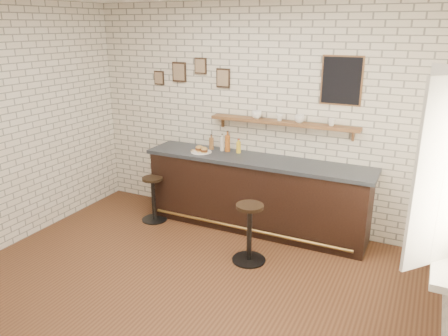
{
  "coord_description": "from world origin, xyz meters",
  "views": [
    {
      "loc": [
        2.16,
        -3.45,
        2.7
      ],
      "look_at": [
        0.04,
        0.9,
        1.1
      ],
      "focal_mm": 35.0,
      "sensor_mm": 36.0,
      "label": 1
    }
  ],
  "objects_px": {
    "bitters_bottle_brown": "(211,143)",
    "shelf_cup_d": "(332,123)",
    "bitters_bottle_white": "(222,144)",
    "bar_stool_right": "(249,231)",
    "bar_stool_left": "(153,197)",
    "bitters_bottle_amber": "(228,143)",
    "book_lower": "(443,247)",
    "shelf_cup_a": "(257,115)",
    "book_upper": "(443,243)",
    "bar_counter": "(256,194)",
    "ciabatta_sandwich": "(202,149)",
    "shelf_cup_b": "(280,118)",
    "condiment_bottle_yellow": "(239,147)",
    "shelf_cup_c": "(299,119)",
    "sandwich_plate": "(201,152)"
  },
  "relations": [
    {
      "from": "bar_counter",
      "to": "bar_stool_left",
      "type": "distance_m",
      "value": 1.47
    },
    {
      "from": "condiment_bottle_yellow",
      "to": "bar_stool_left",
      "type": "distance_m",
      "value": 1.42
    },
    {
      "from": "book_lower",
      "to": "book_upper",
      "type": "bearing_deg",
      "value": 87.41
    },
    {
      "from": "condiment_bottle_yellow",
      "to": "shelf_cup_b",
      "type": "bearing_deg",
      "value": 6.34
    },
    {
      "from": "bitters_bottle_white",
      "to": "bar_stool_right",
      "type": "distance_m",
      "value": 1.49
    },
    {
      "from": "bitters_bottle_brown",
      "to": "shelf_cup_a",
      "type": "bearing_deg",
      "value": 5.38
    },
    {
      "from": "ciabatta_sandwich",
      "to": "bitters_bottle_white",
      "type": "relative_size",
      "value": 0.98
    },
    {
      "from": "bar_counter",
      "to": "bitters_bottle_brown",
      "type": "xyz_separation_m",
      "value": [
        -0.75,
        0.14,
        0.59
      ]
    },
    {
      "from": "ciabatta_sandwich",
      "to": "book_lower",
      "type": "height_order",
      "value": "ciabatta_sandwich"
    },
    {
      "from": "sandwich_plate",
      "to": "bitters_bottle_brown",
      "type": "height_order",
      "value": "bitters_bottle_brown"
    },
    {
      "from": "shelf_cup_a",
      "to": "bar_counter",
      "type": "bearing_deg",
      "value": -107.23
    },
    {
      "from": "bar_counter",
      "to": "bar_stool_left",
      "type": "xyz_separation_m",
      "value": [
        -1.41,
        -0.4,
        -0.16
      ]
    },
    {
      "from": "bar_stool_left",
      "to": "bitters_bottle_amber",
      "type": "bearing_deg",
      "value": 30.55
    },
    {
      "from": "bitters_bottle_white",
      "to": "bitters_bottle_amber",
      "type": "relative_size",
      "value": 0.82
    },
    {
      "from": "bitters_bottle_brown",
      "to": "shelf_cup_d",
      "type": "height_order",
      "value": "shelf_cup_d"
    },
    {
      "from": "bitters_bottle_amber",
      "to": "shelf_cup_d",
      "type": "bearing_deg",
      "value": 2.52
    },
    {
      "from": "bitters_bottle_brown",
      "to": "shelf_cup_c",
      "type": "height_order",
      "value": "shelf_cup_c"
    },
    {
      "from": "shelf_cup_d",
      "to": "book_lower",
      "type": "distance_m",
      "value": 2.21
    },
    {
      "from": "bar_counter",
      "to": "shelf_cup_c",
      "type": "xyz_separation_m",
      "value": [
        0.5,
        0.2,
        1.04
      ]
    },
    {
      "from": "bar_stool_left",
      "to": "shelf_cup_c",
      "type": "relative_size",
      "value": 5.13
    },
    {
      "from": "sandwich_plate",
      "to": "bar_stool_left",
      "type": "height_order",
      "value": "sandwich_plate"
    },
    {
      "from": "bar_stool_left",
      "to": "shelf_cup_d",
      "type": "xyz_separation_m",
      "value": [
        2.31,
        0.6,
        1.19
      ]
    },
    {
      "from": "condiment_bottle_yellow",
      "to": "shelf_cup_c",
      "type": "height_order",
      "value": "shelf_cup_c"
    },
    {
      "from": "shelf_cup_c",
      "to": "book_upper",
      "type": "distance_m",
      "value": 2.46
    },
    {
      "from": "book_lower",
      "to": "book_upper",
      "type": "xyz_separation_m",
      "value": [
        0.0,
        0.02,
        0.02
      ]
    },
    {
      "from": "shelf_cup_d",
      "to": "condiment_bottle_yellow",
      "type": "bearing_deg",
      "value": 159.23
    },
    {
      "from": "bitters_bottle_amber",
      "to": "shelf_cup_a",
      "type": "bearing_deg",
      "value": 8.75
    },
    {
      "from": "bar_counter",
      "to": "bar_stool_right",
      "type": "bearing_deg",
      "value": -72.52
    },
    {
      "from": "ciabatta_sandwich",
      "to": "book_lower",
      "type": "distance_m",
      "value": 3.34
    },
    {
      "from": "condiment_bottle_yellow",
      "to": "ciabatta_sandwich",
      "type": "bearing_deg",
      "value": -156.39
    },
    {
      "from": "bitters_bottle_amber",
      "to": "condiment_bottle_yellow",
      "type": "relative_size",
      "value": 1.47
    },
    {
      "from": "bar_counter",
      "to": "book_lower",
      "type": "distance_m",
      "value": 2.71
    },
    {
      "from": "book_lower",
      "to": "bitters_bottle_white",
      "type": "bearing_deg",
      "value": 148.19
    },
    {
      "from": "ciabatta_sandwich",
      "to": "bar_stool_left",
      "type": "height_order",
      "value": "ciabatta_sandwich"
    },
    {
      "from": "bar_stool_right",
      "to": "book_upper",
      "type": "relative_size",
      "value": 3.4
    },
    {
      "from": "shelf_cup_c",
      "to": "ciabatta_sandwich",
      "type": "bearing_deg",
      "value": 111.65
    },
    {
      "from": "bar_counter",
      "to": "book_lower",
      "type": "relative_size",
      "value": 14.92
    },
    {
      "from": "bar_stool_right",
      "to": "shelf_cup_b",
      "type": "xyz_separation_m",
      "value": [
        -0.04,
        1.06,
        1.15
      ]
    },
    {
      "from": "bitters_bottle_amber",
      "to": "shelf_cup_c",
      "type": "relative_size",
      "value": 2.32
    },
    {
      "from": "sandwich_plate",
      "to": "condiment_bottle_yellow",
      "type": "xyz_separation_m",
      "value": [
        0.48,
        0.2,
        0.08
      ]
    },
    {
      "from": "condiment_bottle_yellow",
      "to": "book_lower",
      "type": "distance_m",
      "value": 3.03
    },
    {
      "from": "bar_stool_left",
      "to": "shelf_cup_c",
      "type": "xyz_separation_m",
      "value": [
        1.9,
        0.6,
        1.2
      ]
    },
    {
      "from": "shelf_cup_a",
      "to": "book_upper",
      "type": "relative_size",
      "value": 0.64
    },
    {
      "from": "ciabatta_sandwich",
      "to": "shelf_cup_b",
      "type": "bearing_deg",
      "value": 14.57
    },
    {
      "from": "shelf_cup_c",
      "to": "book_upper",
      "type": "xyz_separation_m",
      "value": [
        1.75,
        -1.62,
        -0.59
      ]
    },
    {
      "from": "bitters_bottle_brown",
      "to": "shelf_cup_a",
      "type": "relative_size",
      "value": 1.59
    },
    {
      "from": "condiment_bottle_yellow",
      "to": "shelf_cup_c",
      "type": "relative_size",
      "value": 1.58
    },
    {
      "from": "sandwich_plate",
      "to": "bar_counter",
      "type": "bearing_deg",
      "value": 4.61
    },
    {
      "from": "bitters_bottle_white",
      "to": "bar_stool_right",
      "type": "height_order",
      "value": "bitters_bottle_white"
    },
    {
      "from": "book_lower",
      "to": "bar_stool_left",
      "type": "bearing_deg",
      "value": 161.52
    }
  ]
}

